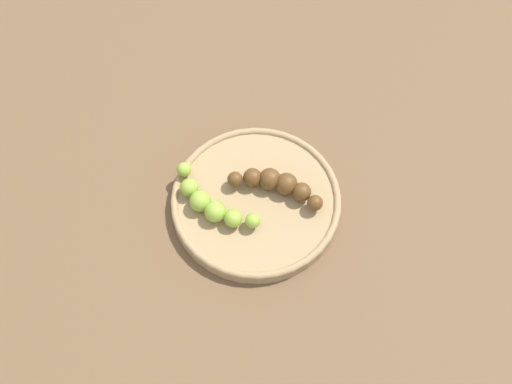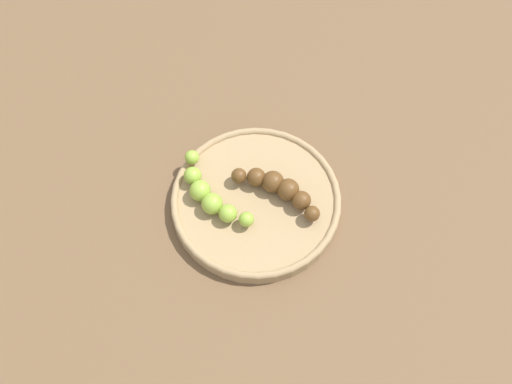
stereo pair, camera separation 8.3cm
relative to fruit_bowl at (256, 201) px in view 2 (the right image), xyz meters
The scene contains 4 objects.
ground_plane 0.01m from the fruit_bowl, ahead, with size 2.40×2.40×0.00m, color brown.
fruit_bowl is the anchor object (origin of this frame).
banana_overripe 0.04m from the fruit_bowl, 137.13° to the left, with size 0.04×0.13×0.03m.
banana_green 0.07m from the fruit_bowl, 55.56° to the right, with size 0.06×0.14×0.03m.
Camera 2 is at (0.33, 0.22, 0.77)m, focal length 43.83 mm.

